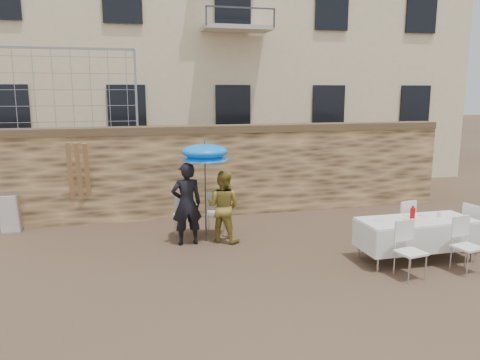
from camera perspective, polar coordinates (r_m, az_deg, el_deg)
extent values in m
plane|color=brown|center=(7.23, 1.15, -14.38)|extent=(80.00, 80.00, 0.00)
cube|color=olive|center=(11.61, -5.25, 0.99)|extent=(13.00, 0.50, 2.20)
imported|color=black|center=(9.46, -6.52, -2.92)|extent=(0.64, 0.44, 1.68)
imported|color=gold|center=(9.60, -2.06, -3.25)|extent=(0.91, 0.88, 1.48)
cylinder|color=#3F3F44|center=(9.61, -4.23, -2.58)|extent=(0.03, 0.03, 1.71)
cone|color=#0A76F9|center=(9.43, -4.31, 3.12)|extent=(0.98, 0.98, 0.22)
cube|color=silver|center=(9.14, 20.74, -4.65)|extent=(2.10, 0.85, 0.05)
cylinder|color=silver|center=(8.47, 16.54, -8.28)|extent=(0.04, 0.04, 0.74)
cylinder|color=silver|center=(9.55, 26.50, -6.82)|extent=(0.04, 0.04, 0.74)
cylinder|color=silver|center=(9.04, 14.33, -6.95)|extent=(0.04, 0.04, 0.74)
cylinder|color=silver|center=(10.06, 23.97, -5.75)|extent=(0.04, 0.04, 0.74)
cylinder|color=red|center=(8.87, 20.29, -4.04)|extent=(0.09, 0.09, 0.26)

